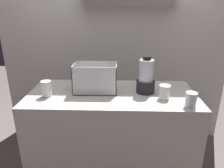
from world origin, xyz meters
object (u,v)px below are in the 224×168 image
at_px(juice_cup_beet_far_left, 47,89).
at_px(juice_cup_mango_middle, 191,101).
at_px(carrot_display_bin, 95,82).
at_px(juice_cup_beet_left, 164,93).
at_px(blender_pitcher, 146,78).

height_order(juice_cup_beet_far_left, juice_cup_mango_middle, juice_cup_beet_far_left).
bearing_deg(juice_cup_beet_far_left, juice_cup_mango_middle, -7.85).
relative_size(carrot_display_bin, juice_cup_beet_left, 3.22).
xyz_separation_m(carrot_display_bin, juice_cup_beet_far_left, (-0.37, -0.13, -0.02)).
height_order(carrot_display_bin, juice_cup_beet_left, carrot_display_bin).
distance_m(blender_pitcher, juice_cup_beet_far_left, 0.81).
relative_size(carrot_display_bin, blender_pitcher, 1.15).
bearing_deg(juice_cup_mango_middle, carrot_display_bin, 159.01).
height_order(blender_pitcher, juice_cup_mango_middle, blender_pitcher).
bearing_deg(juice_cup_beet_far_left, juice_cup_beet_left, -0.77).
bearing_deg(juice_cup_beet_left, juice_cup_beet_far_left, 179.23).
height_order(carrot_display_bin, juice_cup_beet_far_left, carrot_display_bin).
height_order(carrot_display_bin, blender_pitcher, blender_pitcher).
distance_m(blender_pitcher, juice_cup_mango_middle, 0.40).
height_order(blender_pitcher, juice_cup_beet_left, blender_pitcher).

